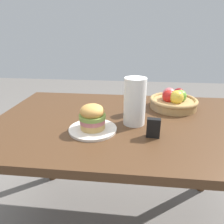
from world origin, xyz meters
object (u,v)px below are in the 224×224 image
object	(u,v)px
sandwich	(92,117)
plate	(93,129)
soda_can	(134,103)
napkin_holder	(153,128)
paper_towel_roll	(135,102)
fruit_basket	(173,101)

from	to	relation	value
sandwich	plate	bearing A→B (deg)	0.00
soda_can	napkin_holder	size ratio (longest dim) A/B	1.40
paper_towel_roll	soda_can	bearing A→B (deg)	90.85
paper_towel_roll	napkin_holder	bearing A→B (deg)	-57.26
plate	fruit_basket	size ratio (longest dim) A/B	0.80
paper_towel_roll	fruit_basket	bearing A→B (deg)	46.83
fruit_basket	napkin_holder	size ratio (longest dim) A/B	3.22
soda_can	sandwich	bearing A→B (deg)	-129.12
plate	sandwich	bearing A→B (deg)	0.00
plate	sandwich	distance (m)	0.07
fruit_basket	napkin_holder	distance (m)	0.42
sandwich	fruit_basket	xyz separation A→B (m)	(0.44, 0.36, -0.03)
sandwich	fruit_basket	distance (m)	0.56
soda_can	fruit_basket	bearing A→B (deg)	25.77
plate	napkin_holder	xyz separation A→B (m)	(0.28, -0.03, 0.04)
plate	fruit_basket	world-z (taller)	fruit_basket
paper_towel_roll	napkin_holder	distance (m)	0.18
plate	fruit_basket	bearing A→B (deg)	39.23
fruit_basket	napkin_holder	xyz separation A→B (m)	(-0.15, -0.39, -0.00)
soda_can	napkin_holder	distance (m)	0.29
plate	paper_towel_roll	size ratio (longest dim) A/B	0.97
plate	sandwich	xyz separation A→B (m)	(0.00, 0.00, 0.07)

